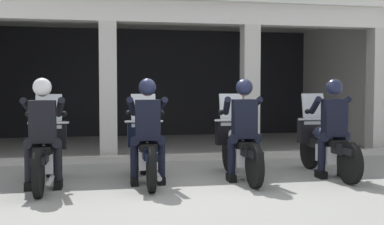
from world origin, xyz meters
The scene contains 11 objects.
ground_plane centered at (0.00, 3.00, 0.00)m, with size 80.00×80.00×0.00m, color gray.
station_building centered at (0.21, 5.58, 2.16)m, with size 10.12×5.24×3.38m.
kerb_strip centered at (0.21, 2.40, 0.06)m, with size 9.62×0.24×0.12m, color #B7B5AD.
motorcycle_far_left centered at (-2.23, 0.40, 0.50)m, with size 0.62×2.04×1.35m.
police_officer_far_left centered at (-2.23, 0.12, 0.94)m, with size 0.63×0.61×1.58m.
motorcycle_center_left centered at (-0.74, 0.44, 0.50)m, with size 0.62×2.04×1.35m.
police_officer_center_left centered at (-0.74, 0.16, 0.94)m, with size 0.63×0.61×1.58m.
motorcycle_center_right centered at (0.75, 0.44, 0.50)m, with size 0.62×2.04×1.35m.
police_officer_center_right centered at (0.74, 0.16, 0.94)m, with size 0.63×0.61×1.58m.
motorcycle_far_right centered at (2.23, 0.44, 0.50)m, with size 0.62×2.04×1.35m.
police_officer_far_right centered at (2.23, 0.15, 0.94)m, with size 0.63×0.61×1.58m.
Camera 1 is at (-1.37, -6.76, 1.44)m, focal length 43.70 mm.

